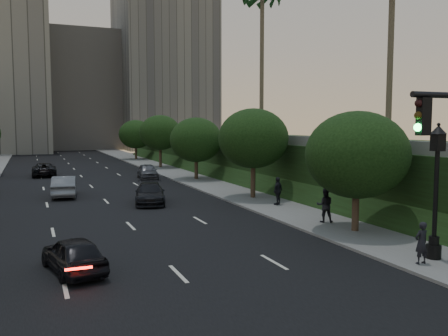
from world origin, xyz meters
name	(u,v)px	position (x,y,z in m)	size (l,w,h in m)	color
ground	(231,328)	(0.00, 0.00, 0.00)	(160.00, 160.00, 0.00)	black
road_surface	(94,189)	(0.00, 30.00, 0.01)	(16.00, 140.00, 0.02)	black
sidewalk_right	(206,183)	(10.25, 30.00, 0.07)	(4.50, 140.00, 0.15)	slate
embankment	(324,160)	(22.00, 28.00, 2.00)	(18.00, 90.00, 4.00)	black
parapet_wall	(247,138)	(13.50, 28.00, 4.35)	(0.35, 90.00, 0.70)	slate
office_block_mid	(80,92)	(6.00, 102.00, 13.00)	(22.00, 18.00, 26.00)	#AAA49B
office_block_right	(163,70)	(24.00, 96.00, 18.00)	(20.00, 22.00, 36.00)	slate
tree_right_a	(357,155)	(10.30, 8.00, 4.02)	(5.20, 5.20, 6.24)	#38281C
tree_right_b	(253,139)	(10.30, 20.00, 4.52)	(5.20, 5.20, 6.74)	#38281C
tree_right_c	(196,140)	(10.30, 33.00, 4.02)	(5.20, 5.20, 6.24)	#38281C
tree_right_d	(160,133)	(10.30, 47.00, 4.52)	(5.20, 5.20, 6.74)	#38281C
tree_right_e	(136,134)	(10.30, 62.00, 4.02)	(5.20, 5.20, 6.24)	#38281C
street_lamp	(436,198)	(10.04, 2.66, 2.63)	(0.64, 0.64, 5.62)	black
sedan_near_left	(73,254)	(-3.57, 6.75, 0.69)	(1.63, 4.04, 1.38)	black
sedan_mid_left	(64,186)	(-2.61, 26.57, 0.81)	(1.71, 4.92, 1.62)	slate
sedan_far_left	(44,170)	(-3.65, 42.57, 0.73)	(2.42, 5.24, 1.46)	black
sedan_near_right	(150,194)	(2.73, 20.93, 0.72)	(2.01, 4.95, 1.44)	black
sedan_far_right	(148,171)	(6.05, 35.89, 0.77)	(1.82, 4.53, 1.54)	#525358
pedestrian_a	(421,243)	(8.99, 2.27, 0.98)	(0.60, 0.40, 1.65)	black
pedestrian_b	(325,205)	(10.05, 10.35, 1.10)	(0.92, 0.72, 1.90)	black
pedestrian_c	(278,191)	(10.40, 16.35, 1.09)	(1.10, 0.46, 1.88)	black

